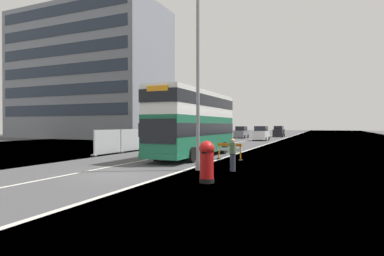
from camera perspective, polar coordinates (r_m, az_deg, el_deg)
The scene contains 14 objects.
ground at distance 15.41m, azimuth -11.21°, elevation -8.57°, with size 140.00×280.00×0.10m.
double_decker_bus at distance 23.47m, azimuth 0.54°, elevation 1.04°, with size 2.89×11.43×4.87m.
lamppost_foreground at distance 16.59m, azimuth 1.09°, elevation 8.00°, with size 0.29×0.70×9.57m.
red_pillar_postbox at distance 12.98m, azimuth 2.72°, elevation -5.82°, with size 0.65×0.65×1.73m.
roadworks_barrier at distance 21.61m, azimuth 6.87°, elevation -3.88°, with size 1.83×0.75×1.14m.
construction_site_fence at distance 34.97m, azimuth -4.63°, elevation -1.75°, with size 0.44×24.00×2.06m.
car_oncoming_near at distance 40.97m, azimuth 3.32°, elevation -1.46°, with size 2.01×3.97×2.03m.
car_receding_mid at distance 49.21m, azimuth 12.56°, elevation -1.04°, with size 2.06×4.17×2.22m.
car_receding_far at distance 57.91m, azimuth 9.03°, elevation -0.83°, with size 2.03×4.22×2.16m.
car_far_side at distance 65.20m, azimuth 15.61°, elevation -0.66°, with size 1.97×4.54×2.21m.
bare_tree_far_verge_near at distance 42.84m, azimuth -5.76°, elevation 0.52°, with size 3.43×2.67×4.97m.
bare_tree_far_verge_mid at distance 59.04m, azimuth -0.68°, elevation 0.59°, with size 2.52×2.68×4.75m.
pedestrian_at_kerb at distance 16.29m, azimuth 7.47°, elevation -4.90°, with size 0.34×0.34×1.69m.
backdrop_office_block at distance 63.00m, azimuth -18.26°, elevation 9.16°, with size 29.13×14.27×23.71m.
Camera 1 is at (9.24, -12.39, 2.39)m, focal length 29.12 mm.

